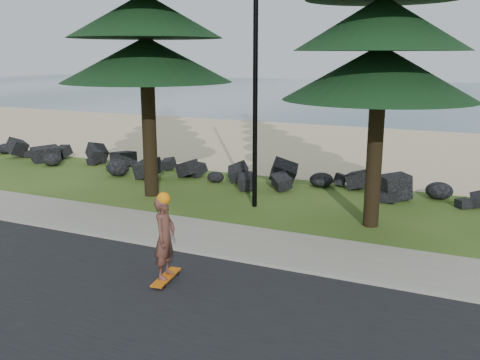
{
  "coord_description": "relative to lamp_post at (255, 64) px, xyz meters",
  "views": [
    {
      "loc": [
        5.99,
        -10.85,
        4.43
      ],
      "look_at": [
        1.0,
        0.0,
        1.59
      ],
      "focal_mm": 40.0,
      "sensor_mm": 36.0,
      "label": 1
    }
  ],
  "objects": [
    {
      "name": "sidewalk",
      "position": [
        0.0,
        -3.0,
        -4.09
      ],
      "size": [
        160.0,
        2.0,
        0.08
      ],
      "primitive_type": "cube",
      "color": "gray",
      "rests_on": "ground"
    },
    {
      "name": "kerb",
      "position": [
        0.0,
        -4.1,
        -4.08
      ],
      "size": [
        160.0,
        0.2,
        0.1
      ],
      "primitive_type": "cube",
      "color": "gray",
      "rests_on": "ground"
    },
    {
      "name": "road",
      "position": [
        0.0,
        -7.7,
        -4.12
      ],
      "size": [
        160.0,
        7.0,
        0.02
      ],
      "primitive_type": "cube",
      "color": "black",
      "rests_on": "ground"
    },
    {
      "name": "ocean",
      "position": [
        0.0,
        47.8,
        -4.13
      ],
      "size": [
        160.0,
        58.0,
        0.01
      ],
      "primitive_type": "cube",
      "color": "#385B6C",
      "rests_on": "ground"
    },
    {
      "name": "skateboarder",
      "position": [
        0.53,
        -5.69,
        -3.22
      ],
      "size": [
        0.47,
        1.0,
        1.82
      ],
      "rotation": [
        0.0,
        0.0,
        1.71
      ],
      "color": "#D5620C",
      "rests_on": "ground"
    },
    {
      "name": "beach_sand",
      "position": [
        0.0,
        11.3,
        -4.13
      ],
      "size": [
        160.0,
        15.0,
        0.01
      ],
      "primitive_type": "cube",
      "color": "#CDB489",
      "rests_on": "ground"
    },
    {
      "name": "lamp_post",
      "position": [
        0.0,
        0.0,
        0.0
      ],
      "size": [
        0.25,
        0.14,
        8.14
      ],
      "color": "black",
      "rests_on": "ground"
    },
    {
      "name": "ground",
      "position": [
        0.0,
        -3.2,
        -4.13
      ],
      "size": [
        160.0,
        160.0,
        0.0
      ],
      "primitive_type": "plane",
      "color": "#2E4916",
      "rests_on": "ground"
    },
    {
      "name": "seawall_boulders",
      "position": [
        0.0,
        2.4,
        -4.13
      ],
      "size": [
        60.0,
        2.4,
        1.1
      ],
      "primitive_type": null,
      "color": "black",
      "rests_on": "ground"
    }
  ]
}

